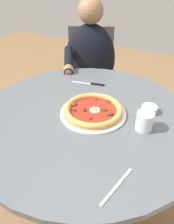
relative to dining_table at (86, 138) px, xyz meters
The scene contains 9 objects.
ground_plane 0.63m from the dining_table, ahead, with size 6.00×6.00×0.02m, color olive.
dining_table is the anchor object (origin of this frame).
pizza_on_plate 0.16m from the dining_table, 132.83° to the right, with size 0.31×0.31×0.04m.
water_glass 0.32m from the dining_table, behind, with size 0.07×0.07×0.08m.
steak_knife 0.34m from the dining_table, 72.30° to the right, with size 0.19×0.04×0.01m.
ramekin_capers 0.34m from the dining_table, 149.66° to the right, with size 0.07×0.07×0.03m.
fork_utensil 0.43m from the dining_table, 129.77° to the left, with size 0.05×0.18×0.00m.
diner_person 0.77m from the dining_table, 66.93° to the right, with size 0.43×0.57×1.15m.
cafe_chair_diner 0.91m from the dining_table, 67.05° to the right, with size 0.54×0.54×0.90m.
Camera 1 is at (-0.37, 0.78, 1.40)m, focal length 36.64 mm.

